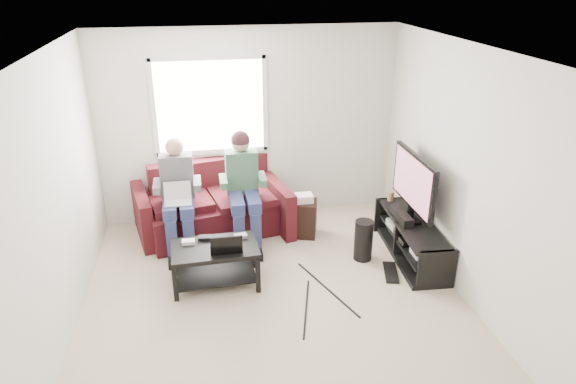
{
  "coord_description": "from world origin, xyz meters",
  "views": [
    {
      "loc": [
        -0.68,
        -4.4,
        3.26
      ],
      "look_at": [
        0.23,
        0.6,
        1.03
      ],
      "focal_mm": 32.0,
      "sensor_mm": 36.0,
      "label": 1
    }
  ],
  "objects_px": {
    "sofa": "(212,208)",
    "tv": "(414,183)",
    "tv_stand": "(411,241)",
    "subwoofer": "(363,240)",
    "coffee_table": "(215,256)",
    "end_table": "(304,217)"
  },
  "relations": [
    {
      "from": "tv",
      "to": "sofa",
      "type": "bearing_deg",
      "value": 156.44
    },
    {
      "from": "coffee_table",
      "to": "end_table",
      "type": "height_order",
      "value": "end_table"
    },
    {
      "from": "subwoofer",
      "to": "end_table",
      "type": "distance_m",
      "value": 0.93
    },
    {
      "from": "coffee_table",
      "to": "end_table",
      "type": "distance_m",
      "value": 1.53
    },
    {
      "from": "coffee_table",
      "to": "tv_stand",
      "type": "bearing_deg",
      "value": 3.73
    },
    {
      "from": "sofa",
      "to": "tv_stand",
      "type": "height_order",
      "value": "sofa"
    },
    {
      "from": "coffee_table",
      "to": "tv_stand",
      "type": "distance_m",
      "value": 2.37
    },
    {
      "from": "end_table",
      "to": "subwoofer",
      "type": "bearing_deg",
      "value": -51.47
    },
    {
      "from": "sofa",
      "to": "coffee_table",
      "type": "bearing_deg",
      "value": -90.79
    },
    {
      "from": "tv",
      "to": "tv_stand",
      "type": "bearing_deg",
      "value": -88.53
    },
    {
      "from": "coffee_table",
      "to": "sofa",
      "type": "bearing_deg",
      "value": 89.21
    },
    {
      "from": "coffee_table",
      "to": "end_table",
      "type": "bearing_deg",
      "value": 38.33
    },
    {
      "from": "tv",
      "to": "coffee_table",
      "type": "bearing_deg",
      "value": -173.86
    },
    {
      "from": "tv_stand",
      "to": "subwoofer",
      "type": "relative_size",
      "value": 2.9
    },
    {
      "from": "tv_stand",
      "to": "tv",
      "type": "bearing_deg",
      "value": 91.47
    },
    {
      "from": "tv_stand",
      "to": "end_table",
      "type": "bearing_deg",
      "value": 145.85
    },
    {
      "from": "tv_stand",
      "to": "subwoofer",
      "type": "xyz_separation_m",
      "value": [
        -0.59,
        0.06,
        0.04
      ]
    },
    {
      "from": "subwoofer",
      "to": "tv",
      "type": "bearing_deg",
      "value": 3.72
    },
    {
      "from": "tv_stand",
      "to": "tv",
      "type": "relative_size",
      "value": 1.33
    },
    {
      "from": "sofa",
      "to": "tv",
      "type": "relative_size",
      "value": 1.92
    },
    {
      "from": "subwoofer",
      "to": "tv_stand",
      "type": "bearing_deg",
      "value": -6.05
    },
    {
      "from": "subwoofer",
      "to": "end_table",
      "type": "xyz_separation_m",
      "value": [
        -0.58,
        0.73,
        0.01
      ]
    }
  ]
}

